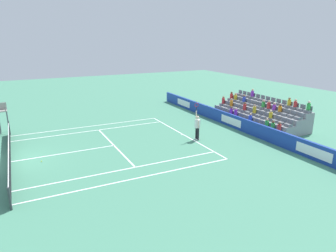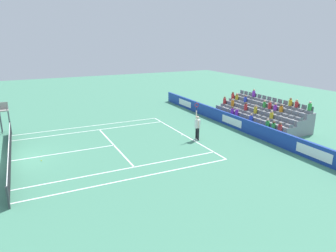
{
  "view_description": "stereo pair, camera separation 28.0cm",
  "coord_description": "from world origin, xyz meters",
  "views": [
    {
      "loc": [
        -19.36,
        -0.84,
        7.18
      ],
      "look_at": [
        -0.75,
        -10.2,
        1.1
      ],
      "focal_mm": 32.54,
      "sensor_mm": 36.0,
      "label": 1
    },
    {
      "loc": [
        -19.48,
        -1.09,
        7.18
      ],
      "look_at": [
        -0.75,
        -10.2,
        1.1
      ],
      "focal_mm": 32.54,
      "sensor_mm": 36.0,
      "label": 2
    }
  ],
  "objects": [
    {
      "name": "sponsor_barrier",
      "position": [
        0.0,
        -16.52,
        0.53
      ],
      "size": [
        23.89,
        0.22,
        1.07
      ],
      "color": "#193899",
      "rests_on": "ground"
    },
    {
      "name": "loose_tennis_ball",
      "position": [
        -0.82,
        -1.66,
        0.03
      ],
      "size": [
        0.07,
        0.07,
        0.07
      ],
      "primitive_type": "sphere",
      "color": "#D1E533",
      "rests_on": "ground"
    },
    {
      "name": "line_centre_service",
      "position": [
        0.0,
        -3.2,
        0.0
      ],
      "size": [
        0.1,
        6.4,
        0.01
      ],
      "primitive_type": "cube",
      "color": "white",
      "rests_on": "ground"
    },
    {
      "name": "tennis_net",
      "position": [
        0.0,
        0.0,
        0.49
      ],
      "size": [
        11.97,
        0.1,
        1.07
      ],
      "color": "#33383D",
      "rests_on": "ground"
    },
    {
      "name": "line_singles_sideline_right",
      "position": [
        -4.12,
        -5.95,
        0.0
      ],
      "size": [
        0.1,
        11.89,
        0.01
      ],
      "primitive_type": "cube",
      "color": "white",
      "rests_on": "ground"
    },
    {
      "name": "line_doubles_sideline_right",
      "position": [
        -5.49,
        -5.95,
        0.0
      ],
      "size": [
        0.1,
        11.89,
        0.01
      ],
      "primitive_type": "cube",
      "color": "white",
      "rests_on": "ground"
    },
    {
      "name": "tennis_player",
      "position": [
        -1.5,
        -12.2,
        0.99
      ],
      "size": [
        0.53,
        0.37,
        2.85
      ],
      "color": "black",
      "rests_on": "ground"
    },
    {
      "name": "line_centre_mark",
      "position": [
        0.0,
        -11.79,
        0.0
      ],
      "size": [
        0.1,
        0.2,
        0.01
      ],
      "primitive_type": "cube",
      "color": "white",
      "rests_on": "ground"
    },
    {
      "name": "ground_plane",
      "position": [
        0.0,
        0.0,
        0.0
      ],
      "size": [
        80.0,
        80.0,
        0.0
      ],
      "primitive_type": "plane",
      "color": "#47896B"
    },
    {
      "name": "umpire_chair",
      "position": [
        6.76,
        0.34,
        1.52
      ],
      "size": [
        0.7,
        0.7,
        2.34
      ],
      "color": "#474C54",
      "rests_on": "ground"
    },
    {
      "name": "line_baseline",
      "position": [
        0.0,
        -11.89,
        0.0
      ],
      "size": [
        10.97,
        0.1,
        0.01
      ],
      "primitive_type": "cube",
      "color": "white",
      "rests_on": "ground"
    },
    {
      "name": "line_doubles_sideline_left",
      "position": [
        5.49,
        -5.95,
        0.0
      ],
      "size": [
        0.1,
        11.89,
        0.01
      ],
      "primitive_type": "cube",
      "color": "white",
      "rests_on": "ground"
    },
    {
      "name": "line_service",
      "position": [
        0.0,
        -6.4,
        0.0
      ],
      "size": [
        8.23,
        0.1,
        0.01
      ],
      "primitive_type": "cube",
      "color": "white",
      "rests_on": "ground"
    },
    {
      "name": "line_singles_sideline_left",
      "position": [
        4.12,
        -5.95,
        0.0
      ],
      "size": [
        0.1,
        11.89,
        0.01
      ],
      "primitive_type": "cube",
      "color": "white",
      "rests_on": "ground"
    },
    {
      "name": "stadium_stand",
      "position": [
        -0.0,
        -19.45,
        0.69
      ],
      "size": [
        8.68,
        3.8,
        2.59
      ],
      "color": "gray",
      "rests_on": "ground"
    }
  ]
}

